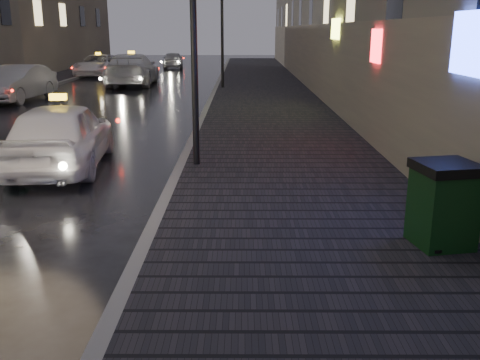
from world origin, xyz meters
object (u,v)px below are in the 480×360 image
object	(u,v)px
lamp_far	(222,19)
car_far	(173,60)
car_left_mid	(17,83)
trash_bin	(443,204)
lamp_near	(193,4)
taxi_far	(99,65)
taxi_near	(61,135)
taxi_mid	(132,69)

from	to	relation	value
lamp_far	car_far	distance (m)	16.33
car_left_mid	lamp_far	bearing A→B (deg)	31.33
trash_bin	car_left_mid	world-z (taller)	car_left_mid
lamp_near	taxi_far	bearing A→B (deg)	109.06
car_far	taxi_near	bearing A→B (deg)	86.65
lamp_near	taxi_near	size ratio (longest dim) A/B	1.19
lamp_near	taxi_far	world-z (taller)	lamp_near
car_left_mid	taxi_far	distance (m)	12.73
lamp_far	car_far	bearing A→B (deg)	106.00
trash_bin	lamp_far	bearing A→B (deg)	89.49
taxi_mid	taxi_far	distance (m)	6.91
lamp_near	trash_bin	xyz separation A→B (m)	(3.70, -4.53, -2.75)
car_left_mid	taxi_mid	size ratio (longest dim) A/B	0.77
taxi_near	taxi_mid	bearing A→B (deg)	-88.78
lamp_near	trash_bin	distance (m)	6.47
taxi_near	lamp_near	bearing A→B (deg)	171.03
lamp_near	trash_bin	bearing A→B (deg)	-50.76
car_left_mid	taxi_mid	distance (m)	7.61
car_far	taxi_far	bearing A→B (deg)	54.13
trash_bin	car_left_mid	size ratio (longest dim) A/B	0.25
lamp_near	taxi_near	bearing A→B (deg)	176.28
car_left_mid	car_far	xyz separation A→B (m)	(4.22, 19.72, -0.11)
lamp_far	trash_bin	xyz separation A→B (m)	(3.70, -20.53, -2.75)
lamp_far	taxi_far	distance (m)	12.28
taxi_far	taxi_mid	bearing A→B (deg)	-56.63
taxi_far	car_far	bearing A→B (deg)	64.03
lamp_far	taxi_far	world-z (taller)	lamp_far
lamp_far	car_left_mid	bearing A→B (deg)	-153.77
trash_bin	taxi_far	distance (m)	31.44
lamp_far	trash_bin	bearing A→B (deg)	-79.78
lamp_near	taxi_near	distance (m)	4.05
lamp_far	lamp_near	bearing A→B (deg)	-90.00
car_far	lamp_far	bearing A→B (deg)	99.99
car_left_mid	taxi_far	bearing A→B (deg)	94.20
lamp_far	taxi_mid	size ratio (longest dim) A/B	0.90
lamp_near	car_left_mid	distance (m)	14.84
trash_bin	car_left_mid	xyz separation A→B (m)	(-12.35, 16.27, 0.02)
car_left_mid	taxi_far	size ratio (longest dim) A/B	0.91
lamp_far	taxi_near	distance (m)	16.32
trash_bin	car_left_mid	bearing A→B (deg)	116.48
car_left_mid	trash_bin	bearing A→B (deg)	-47.70
trash_bin	taxi_far	bearing A→B (deg)	102.01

